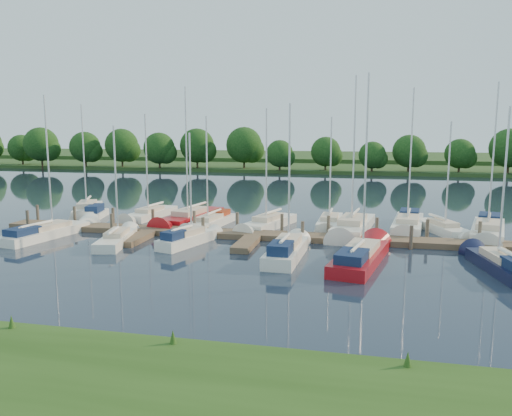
% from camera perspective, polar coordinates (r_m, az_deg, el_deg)
% --- Properties ---
extents(ground, '(260.00, 260.00, 0.00)m').
position_cam_1_polar(ground, '(29.09, -3.47, -6.72)').
color(ground, '#1A2434').
rests_on(ground, ground).
extents(dock, '(40.00, 6.00, 0.40)m').
position_cam_1_polar(dock, '(35.91, -0.28, -3.32)').
color(dock, brown).
rests_on(dock, ground).
extents(mooring_pilings, '(38.24, 2.84, 2.00)m').
position_cam_1_polar(mooring_pilings, '(36.90, 0.11, -2.35)').
color(mooring_pilings, '#473D33').
rests_on(mooring_pilings, ground).
extents(far_shore, '(180.00, 30.00, 0.60)m').
position_cam_1_polar(far_shore, '(102.48, 8.11, 4.73)').
color(far_shore, '#204219').
rests_on(far_shore, ground).
extents(distant_hill, '(220.00, 40.00, 1.40)m').
position_cam_1_polar(distant_hill, '(127.34, 8.98, 5.72)').
color(distant_hill, '#324A20').
rests_on(distant_hill, ground).
extents(treeline, '(145.69, 9.89, 8.25)m').
position_cam_1_polar(treeline, '(90.06, 5.45, 6.66)').
color(treeline, '#38281C').
rests_on(treeline, ground).
extents(sailboat_n_0, '(4.48, 7.96, 10.51)m').
position_cam_1_polar(sailboat_n_0, '(48.60, -18.72, -0.43)').
color(sailboat_n_0, white).
rests_on(sailboat_n_0, ground).
extents(motorboat, '(2.23, 4.81, 1.49)m').
position_cam_1_polar(motorboat, '(46.49, -17.97, -0.76)').
color(motorboat, white).
rests_on(motorboat, ground).
extents(sailboat_n_2, '(2.56, 7.54, 9.48)m').
position_cam_1_polar(sailboat_n_2, '(45.54, -12.06, -0.79)').
color(sailboat_n_2, white).
rests_on(sailboat_n_2, ground).
extents(sailboat_n_3, '(3.50, 9.32, 11.71)m').
position_cam_1_polar(sailboat_n_3, '(42.82, -7.62, -1.27)').
color(sailboat_n_3, maroon).
rests_on(sailboat_n_3, ground).
extents(sailboat_n_4, '(2.57, 7.30, 9.22)m').
position_cam_1_polar(sailboat_n_4, '(40.71, -5.30, -1.72)').
color(sailboat_n_4, white).
rests_on(sailboat_n_4, ground).
extents(sailboat_n_5, '(3.59, 7.70, 9.85)m').
position_cam_1_polar(sailboat_n_5, '(39.99, 1.34, -1.93)').
color(sailboat_n_5, white).
rests_on(sailboat_n_5, ground).
extents(sailboat_n_6, '(1.79, 7.14, 9.16)m').
position_cam_1_polar(sailboat_n_6, '(40.98, 8.39, -1.77)').
color(sailboat_n_6, white).
rests_on(sailboat_n_6, ground).
extents(sailboat_n_7, '(3.40, 9.71, 12.21)m').
position_cam_1_polar(sailboat_n_7, '(39.14, 10.93, -2.33)').
color(sailboat_n_7, white).
rests_on(sailboat_n_7, ground).
extents(sailboat_n_8, '(3.10, 9.11, 11.37)m').
position_cam_1_polar(sailboat_n_8, '(41.50, 16.94, -1.87)').
color(sailboat_n_8, white).
rests_on(sailboat_n_8, ground).
extents(sailboat_n_9, '(3.72, 6.73, 8.79)m').
position_cam_1_polar(sailboat_n_9, '(40.61, 20.60, -2.35)').
color(sailboat_n_9, white).
rests_on(sailboat_n_9, ground).
extents(sailboat_n_10, '(3.95, 9.18, 11.60)m').
position_cam_1_polar(sailboat_n_10, '(40.77, 24.97, -2.50)').
color(sailboat_n_10, white).
rests_on(sailboat_n_10, ground).
extents(sailboat_s_0, '(3.30, 8.53, 10.64)m').
position_cam_1_polar(sailboat_s_0, '(39.85, -22.61, -2.62)').
color(sailboat_s_0, white).
rests_on(sailboat_s_0, ground).
extents(sailboat_s_1, '(2.65, 6.63, 8.45)m').
position_cam_1_polar(sailboat_s_1, '(36.02, -15.56, -3.51)').
color(sailboat_s_1, white).
rests_on(sailboat_s_1, ground).
extents(sailboat_s_2, '(2.90, 6.07, 8.05)m').
position_cam_1_polar(sailboat_s_2, '(34.68, -7.76, -3.62)').
color(sailboat_s_2, white).
rests_on(sailboat_s_2, ground).
extents(sailboat_s_3, '(2.03, 7.55, 9.87)m').
position_cam_1_polar(sailboat_s_3, '(31.01, 3.58, -5.06)').
color(sailboat_s_3, white).
rests_on(sailboat_s_3, ground).
extents(sailboat_s_4, '(3.61, 9.15, 11.46)m').
position_cam_1_polar(sailboat_s_4, '(30.48, 11.92, -5.53)').
color(sailboat_s_4, maroon).
rests_on(sailboat_s_4, ground).
extents(sailboat_s_5, '(2.89, 7.44, 9.50)m').
position_cam_1_polar(sailboat_s_5, '(31.13, 26.21, -5.98)').
color(sailboat_s_5, black).
rests_on(sailboat_s_5, ground).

